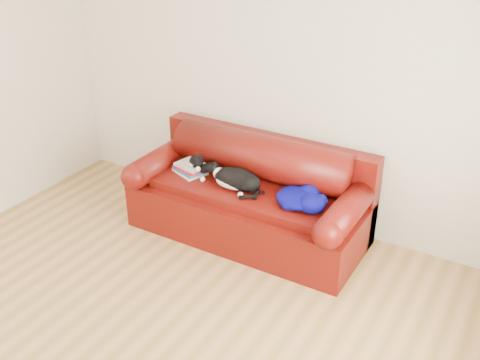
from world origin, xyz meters
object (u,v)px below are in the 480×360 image
object	(u,v)px
sofa_base	(248,211)
blanket	(301,198)
book_stack	(191,168)
cat	(236,179)

from	to	relation	value
sofa_base	blanket	world-z (taller)	blanket
sofa_base	blanket	size ratio (longest dim) A/B	4.62
book_stack	blanket	xyz separation A→B (m)	(1.12, -0.02, 0.01)
sofa_base	blanket	xyz separation A→B (m)	(0.54, -0.07, 0.32)
blanket	book_stack	bearing A→B (deg)	179.12
book_stack	cat	xyz separation A→B (m)	(0.51, -0.04, 0.04)
book_stack	cat	bearing A→B (deg)	-4.73
cat	blanket	xyz separation A→B (m)	(0.61, 0.02, -0.03)
cat	blanket	world-z (taller)	cat
cat	book_stack	bearing A→B (deg)	-175.90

